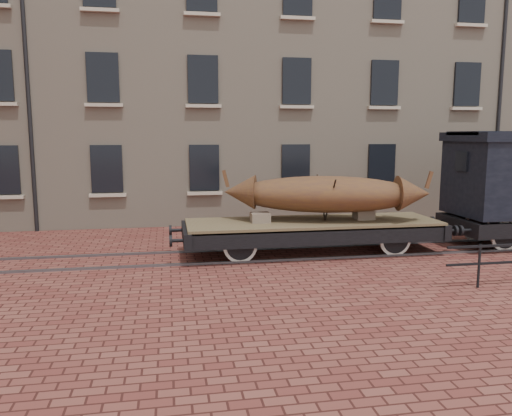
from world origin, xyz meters
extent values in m
plane|color=#5C2722|center=(0.00, 0.00, 0.00)|extent=(90.00, 90.00, 0.00)
cube|color=#BCA991|center=(3.00, 10.00, 7.00)|extent=(40.00, 10.00, 14.00)
cube|color=black|center=(-9.50, 4.96, 2.20)|extent=(1.10, 0.12, 1.70)
cube|color=#BEAE96|center=(-9.50, 4.90, 1.25)|extent=(1.30, 0.18, 0.12)
cube|color=black|center=(-6.00, 4.96, 2.20)|extent=(1.10, 0.12, 1.70)
cube|color=#BEAE96|center=(-6.00, 4.90, 1.25)|extent=(1.30, 0.18, 0.12)
cube|color=black|center=(-2.50, 4.96, 2.20)|extent=(1.10, 0.12, 1.70)
cube|color=#BEAE96|center=(-2.50, 4.90, 1.25)|extent=(1.30, 0.18, 0.12)
cube|color=black|center=(1.00, 4.96, 2.20)|extent=(1.10, 0.12, 1.70)
cube|color=#BEAE96|center=(1.00, 4.90, 1.25)|extent=(1.30, 0.18, 0.12)
cube|color=black|center=(4.50, 4.96, 2.20)|extent=(1.10, 0.12, 1.70)
cube|color=#BEAE96|center=(4.50, 4.90, 1.25)|extent=(1.30, 0.18, 0.12)
cube|color=black|center=(8.00, 4.96, 2.20)|extent=(1.10, 0.12, 1.70)
cube|color=#BEAE96|center=(8.00, 4.90, 1.25)|extent=(1.30, 0.18, 0.12)
cube|color=black|center=(-6.00, 4.96, 5.40)|extent=(1.10, 0.12, 1.70)
cube|color=#BEAE96|center=(-6.00, 4.90, 4.45)|extent=(1.30, 0.18, 0.12)
cube|color=black|center=(-2.50, 4.96, 5.40)|extent=(1.10, 0.12, 1.70)
cube|color=#BEAE96|center=(-2.50, 4.90, 4.45)|extent=(1.30, 0.18, 0.12)
cube|color=black|center=(1.00, 4.96, 5.40)|extent=(1.10, 0.12, 1.70)
cube|color=#BEAE96|center=(1.00, 4.90, 4.45)|extent=(1.30, 0.18, 0.12)
cube|color=black|center=(4.50, 4.96, 5.40)|extent=(1.10, 0.12, 1.70)
cube|color=#BEAE96|center=(4.50, 4.90, 4.45)|extent=(1.30, 0.18, 0.12)
cube|color=black|center=(8.00, 4.96, 5.40)|extent=(1.10, 0.12, 1.70)
cube|color=#BEAE96|center=(8.00, 4.90, 4.45)|extent=(1.30, 0.18, 0.12)
cube|color=#BEAE96|center=(-6.00, 4.90, 7.65)|extent=(1.30, 0.18, 0.12)
cube|color=#BEAE96|center=(-2.50, 4.90, 7.65)|extent=(1.30, 0.18, 0.12)
cube|color=#BEAE96|center=(1.00, 4.90, 7.65)|extent=(1.30, 0.18, 0.12)
cube|color=#BEAE96|center=(4.50, 4.90, 7.65)|extent=(1.30, 0.18, 0.12)
cube|color=black|center=(8.00, 4.96, 8.60)|extent=(1.10, 0.12, 1.70)
cube|color=#BEAE96|center=(8.00, 4.90, 7.65)|extent=(1.30, 0.18, 0.12)
cylinder|color=black|center=(-8.50, 4.95, 7.00)|extent=(0.14, 0.14, 14.00)
cylinder|color=black|center=(9.50, 4.95, 7.00)|extent=(0.14, 0.14, 14.00)
cube|color=#59595E|center=(0.00, -0.72, 0.03)|extent=(30.00, 0.08, 0.06)
cube|color=#59595E|center=(0.00, 0.72, 0.03)|extent=(30.00, 0.08, 0.06)
cylinder|color=black|center=(3.00, -3.80, 0.50)|extent=(0.06, 0.06, 1.00)
cube|color=brown|center=(0.24, 0.00, 0.91)|extent=(7.23, 2.12, 0.12)
cube|color=black|center=(0.24, -0.98, 0.67)|extent=(7.23, 0.15, 0.43)
cube|color=black|center=(0.24, 0.98, 0.67)|extent=(7.23, 0.15, 0.43)
cube|color=black|center=(-3.37, 0.00, 0.67)|extent=(0.21, 2.22, 0.43)
cylinder|color=black|center=(-3.64, -0.72, 0.67)|extent=(0.34, 0.10, 0.10)
cylinder|color=black|center=(-3.81, -0.72, 0.67)|extent=(0.08, 0.31, 0.31)
cylinder|color=black|center=(-3.64, 0.72, 0.67)|extent=(0.34, 0.10, 0.10)
cylinder|color=black|center=(-3.81, 0.72, 0.67)|extent=(0.08, 0.31, 0.31)
cube|color=black|center=(3.86, 0.00, 0.67)|extent=(0.21, 2.22, 0.43)
cylinder|color=black|center=(4.13, -0.72, 0.67)|extent=(0.34, 0.10, 0.10)
cylinder|color=black|center=(4.29, -0.72, 0.67)|extent=(0.08, 0.31, 0.31)
cylinder|color=black|center=(4.13, 0.72, 0.67)|extent=(0.34, 0.10, 0.10)
cylinder|color=black|center=(4.29, 0.72, 0.67)|extent=(0.08, 0.31, 0.31)
cylinder|color=black|center=(-1.98, 0.00, 0.46)|extent=(0.10, 1.83, 0.10)
cylinder|color=white|center=(-1.98, -0.72, 0.46)|extent=(0.93, 0.07, 0.93)
cylinder|color=black|center=(-1.98, -0.72, 0.46)|extent=(0.76, 0.10, 0.76)
cube|color=black|center=(-1.98, -0.84, 0.69)|extent=(0.87, 0.08, 0.10)
cylinder|color=white|center=(-1.98, 0.72, 0.46)|extent=(0.93, 0.07, 0.93)
cylinder|color=black|center=(-1.98, 0.72, 0.46)|extent=(0.76, 0.10, 0.76)
cube|color=black|center=(-1.98, 0.84, 0.69)|extent=(0.87, 0.08, 0.10)
cylinder|color=black|center=(2.46, 0.00, 0.46)|extent=(0.10, 1.83, 0.10)
cylinder|color=white|center=(2.46, -0.72, 0.46)|extent=(0.93, 0.07, 0.93)
cylinder|color=black|center=(2.46, -0.72, 0.46)|extent=(0.76, 0.10, 0.76)
cube|color=black|center=(2.46, -0.84, 0.69)|extent=(0.87, 0.08, 0.10)
cylinder|color=white|center=(2.46, 0.72, 0.46)|extent=(0.93, 0.07, 0.93)
cylinder|color=black|center=(2.46, 0.72, 0.46)|extent=(0.76, 0.10, 0.76)
cube|color=black|center=(2.46, 0.84, 0.69)|extent=(0.87, 0.08, 0.10)
cube|color=black|center=(0.24, 0.00, 0.53)|extent=(3.86, 0.06, 0.06)
cube|color=#7F6E59|center=(-1.30, 0.00, 1.10)|extent=(0.53, 0.48, 0.27)
cube|color=#7F6E59|center=(1.78, 0.00, 1.10)|extent=(0.53, 0.48, 0.27)
ellipsoid|color=brown|center=(0.61, 0.00, 1.72)|extent=(5.47, 2.85, 1.05)
cone|color=brown|center=(-1.79, 0.60, 1.77)|extent=(1.12, 1.18, 0.99)
cube|color=brown|center=(-2.19, 0.70, 2.15)|extent=(0.23, 0.16, 0.50)
cone|color=brown|center=(3.02, -0.60, 1.77)|extent=(1.12, 1.18, 0.99)
cube|color=brown|center=(3.41, -0.70, 2.15)|extent=(0.23, 0.16, 0.50)
cylinder|color=black|center=(0.61, -0.42, 1.59)|extent=(0.05, 0.89, 1.28)
cylinder|color=black|center=(0.61, 0.42, 1.59)|extent=(0.05, 0.89, 1.28)
cube|color=black|center=(4.86, 0.00, 0.68)|extent=(0.21, 2.34, 0.44)
cylinder|color=black|center=(4.42, -0.78, 0.68)|extent=(0.08, 0.31, 0.31)
cylinder|color=black|center=(4.42, 0.78, 0.68)|extent=(0.08, 0.31, 0.31)
cylinder|color=black|center=(5.93, 0.00, 0.47)|extent=(0.10, 1.85, 0.10)
cylinder|color=white|center=(5.93, -0.72, 0.47)|extent=(0.94, 0.07, 0.94)
cylinder|color=black|center=(5.93, -0.72, 0.47)|extent=(0.77, 0.10, 0.77)
cylinder|color=white|center=(5.93, 0.72, 0.47)|extent=(0.94, 0.07, 0.94)
cylinder|color=black|center=(5.93, 0.72, 0.47)|extent=(0.77, 0.10, 0.77)
cube|color=black|center=(4.84, 0.00, 2.63)|extent=(0.08, 0.58, 0.58)
camera|label=1|loc=(-3.82, -13.64, 3.42)|focal=35.00mm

